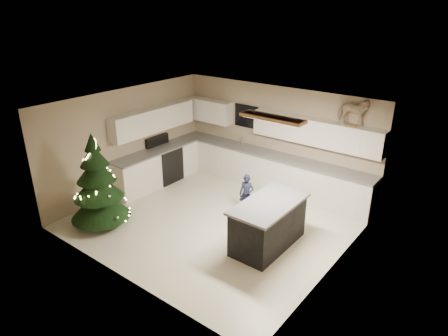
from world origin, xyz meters
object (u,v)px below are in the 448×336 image
at_px(christmas_tree, 98,188).
at_px(toddler, 247,194).
at_px(island, 268,224).
at_px(rocking_horse, 353,111).
at_px(bar_stool, 248,214).

height_order(christmas_tree, toddler, christmas_tree).
bearing_deg(island, rocking_horse, 77.56).
relative_size(bar_stool, toddler, 0.62).
bearing_deg(rocking_horse, toddler, 126.53).
height_order(island, toddler, island).
xyz_separation_m(christmas_tree, toddler, (2.20, 2.32, -0.38)).
bearing_deg(rocking_horse, bar_stool, 146.16).
relative_size(christmas_tree, rocking_horse, 2.84).
xyz_separation_m(toddler, rocking_horse, (1.61, 1.60, 1.84)).
bearing_deg(island, toddler, 142.95).
xyz_separation_m(island, toddler, (-1.08, 0.82, -0.01)).
bearing_deg(bar_stool, island, -13.60).
bearing_deg(toddler, rocking_horse, 29.37).
height_order(island, christmas_tree, christmas_tree).
xyz_separation_m(island, bar_stool, (-0.56, 0.14, -0.04)).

